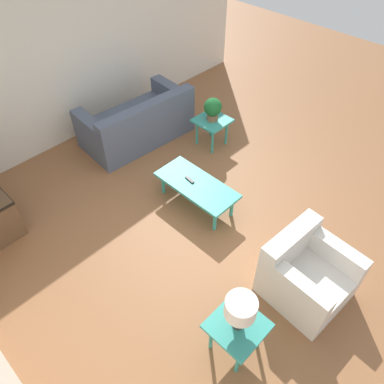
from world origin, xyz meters
TOP-DOWN VIEW (x-y plane):
  - ground_plane at (0.00, 0.00)m, footprint 14.00×14.00m
  - wall_right at (3.06, 0.00)m, footprint 0.12×7.20m
  - sofa at (2.14, -0.38)m, footprint 1.08×1.86m
  - armchair at (-1.47, 0.21)m, footprint 0.90×0.89m
  - coffee_table at (0.36, 0.05)m, footprint 1.19×0.53m
  - side_table_plant at (1.15, -1.14)m, footprint 0.52×0.52m
  - side_table_lamp at (-1.35, 1.27)m, footprint 0.52×0.52m
  - potted_plant at (1.15, -1.14)m, footprint 0.29×0.29m
  - table_lamp at (-1.35, 1.27)m, footprint 0.30×0.30m
  - remote_control at (0.48, 0.06)m, footprint 0.16×0.06m

SIDE VIEW (x-z plane):
  - ground_plane at x=0.00m, z-range 0.00..0.00m
  - sofa at x=2.14m, z-range -0.10..0.72m
  - armchair at x=-1.47m, z-range -0.08..0.72m
  - coffee_table at x=0.36m, z-range 0.15..0.53m
  - remote_control at x=0.48m, z-range 0.38..0.40m
  - side_table_plant at x=1.15m, z-range 0.17..0.65m
  - side_table_lamp at x=-1.35m, z-range 0.17..0.65m
  - potted_plant at x=1.15m, z-range 0.51..0.88m
  - table_lamp at x=-1.35m, z-range 0.57..1.01m
  - wall_right at x=3.06m, z-range 0.00..2.70m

